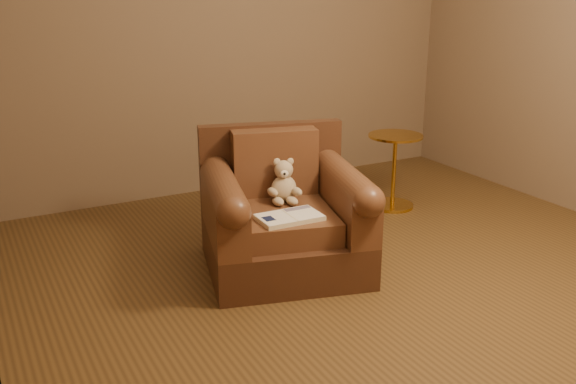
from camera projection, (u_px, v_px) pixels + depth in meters
name	position (u px, v px, depth m)	size (l,w,h in m)	color
floor	(372.00, 277.00, 3.72)	(4.00, 4.00, 0.00)	brown
armchair	(283.00, 217.00, 3.79)	(1.08, 1.05, 0.81)	#432516
teddy_bear	(284.00, 185.00, 3.81)	(0.19, 0.22, 0.27)	tan
guidebook	(289.00, 217.00, 3.54)	(0.35, 0.22, 0.03)	beige
side_table	(394.00, 169.00, 4.79)	(0.40, 0.40, 0.56)	gold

